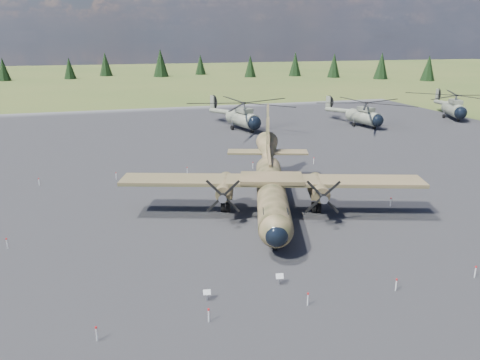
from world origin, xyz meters
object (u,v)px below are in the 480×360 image
object	(u,v)px
transport_plane	(271,184)
helicopter_mid	(364,109)
helicopter_far	(455,102)
helicopter_near	(242,110)

from	to	relation	value
transport_plane	helicopter_mid	size ratio (longest dim) A/B	1.20
transport_plane	helicopter_far	world-z (taller)	transport_plane
helicopter_near	helicopter_far	distance (m)	42.27
helicopter_near	transport_plane	bearing A→B (deg)	-116.75
helicopter_mid	transport_plane	bearing A→B (deg)	-141.51
helicopter_near	helicopter_far	bearing A→B (deg)	-14.87
helicopter_near	helicopter_far	xyz separation A→B (m)	(42.27, -0.55, -0.06)
helicopter_mid	helicopter_far	distance (m)	21.07
transport_plane	helicopter_near	bearing A→B (deg)	94.95
helicopter_far	transport_plane	bearing A→B (deg)	-122.44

